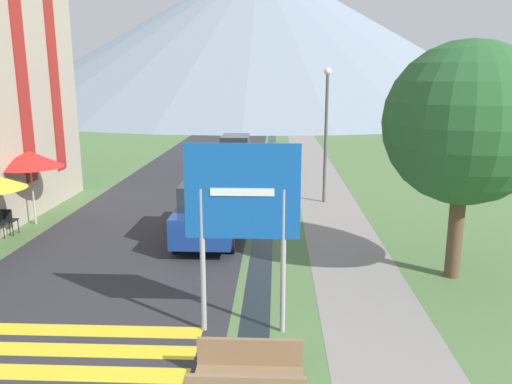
{
  "coord_description": "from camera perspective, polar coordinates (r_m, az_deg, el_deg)",
  "views": [
    {
      "loc": [
        1.61,
        -4.27,
        4.7
      ],
      "look_at": [
        1.0,
        10.0,
        1.45
      ],
      "focal_mm": 35.0,
      "sensor_mm": 36.0,
      "label": 1
    }
  ],
  "objects": [
    {
      "name": "ground_plane",
      "position": [
        24.77,
        -1.32,
        1.9
      ],
      "size": [
        160.0,
        160.0,
        0.0
      ],
      "primitive_type": "plane",
      "color": "#517542"
    },
    {
      "name": "crosswalk_marking",
      "position": [
        9.75,
        -23.97,
        -17.17
      ],
      "size": [
        5.44,
        2.54,
        0.01
      ],
      "color": "yellow",
      "rests_on": "ground_plane"
    },
    {
      "name": "cafe_chair_far_right",
      "position": [
        17.02,
        -26.51,
        -2.79
      ],
      "size": [
        0.4,
        0.4,
        0.85
      ],
      "rotation": [
        0.0,
        0.0,
        -0.49
      ],
      "color": "black",
      "rests_on": "ground_plane"
    },
    {
      "name": "road",
      "position": [
        34.83,
        -4.37,
        5.05
      ],
      "size": [
        6.4,
        60.0,
        0.01
      ],
      "color": "#2D2D33",
      "rests_on": "ground_plane"
    },
    {
      "name": "tree_by_path",
      "position": [
        12.4,
        22.82,
        7.19
      ],
      "size": [
        3.73,
        3.73,
        5.58
      ],
      "color": "brown",
      "rests_on": "ground_plane"
    },
    {
      "name": "footbridge",
      "position": [
        8.07,
        -0.92,
        -20.84
      ],
      "size": [
        1.7,
        1.1,
        0.65
      ],
      "color": "#846647",
      "rests_on": "ground_plane"
    },
    {
      "name": "parked_car_near",
      "position": [
        14.91,
        -5.38,
        -1.96
      ],
      "size": [
        1.74,
        4.22,
        1.82
      ],
      "color": "navy",
      "rests_on": "ground_plane"
    },
    {
      "name": "mountain_distant",
      "position": [
        81.98,
        0.39,
        17.53
      ],
      "size": [
        79.92,
        79.92,
        22.79
      ],
      "color": "gray",
      "rests_on": "ground_plane"
    },
    {
      "name": "footpath",
      "position": [
        34.64,
        5.74,
        4.98
      ],
      "size": [
        2.2,
        60.0,
        0.01
      ],
      "color": "gray",
      "rests_on": "ground_plane"
    },
    {
      "name": "road_sign",
      "position": [
        8.99,
        -1.57,
        -1.88
      ],
      "size": [
        2.09,
        0.11,
        3.6
      ],
      "color": "#9E9EA3",
      "rests_on": "ground_plane"
    },
    {
      "name": "cafe_umbrella_rear_red",
      "position": [
        17.64,
        -24.46,
        3.44
      ],
      "size": [
        2.09,
        2.09,
        2.44
      ],
      "color": "#B7B2A8",
      "rests_on": "ground_plane"
    },
    {
      "name": "drainage_channel",
      "position": [
        34.59,
        1.76,
        5.03
      ],
      "size": [
        0.6,
        60.0,
        0.0
      ],
      "color": "black",
      "rests_on": "ground_plane"
    },
    {
      "name": "parked_car_far",
      "position": [
        26.32,
        -2.33,
        4.55
      ],
      "size": [
        1.75,
        4.13,
        1.82
      ],
      "color": "black",
      "rests_on": "ground_plane"
    },
    {
      "name": "streetlamp",
      "position": [
        19.16,
        8.03,
        7.7
      ],
      "size": [
        0.28,
        0.28,
        5.09
      ],
      "color": "#515156",
      "rests_on": "ground_plane"
    }
  ]
}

